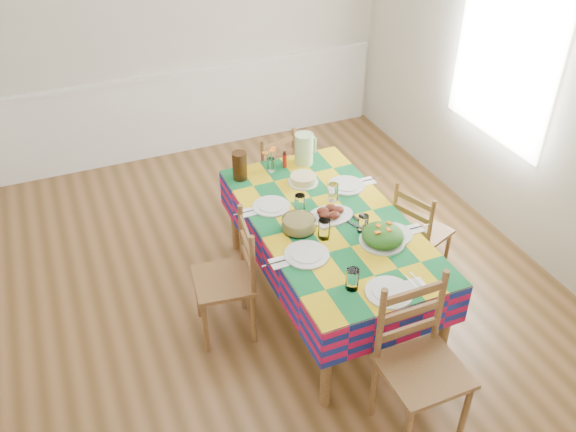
% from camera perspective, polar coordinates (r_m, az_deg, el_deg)
% --- Properties ---
extents(room, '(4.58, 5.08, 2.78)m').
position_cam_1_polar(room, '(4.13, -2.51, 6.94)').
color(room, brown).
rests_on(room, ground).
extents(wainscot, '(4.41, 0.06, 0.92)m').
position_cam_1_polar(wainscot, '(6.65, -10.04, 9.73)').
color(wainscot, white).
rests_on(wainscot, room).
extents(window_right, '(0.00, 1.40, 1.40)m').
position_cam_1_polar(window_right, '(5.39, 19.62, 13.77)').
color(window_right, white).
rests_on(window_right, room).
extents(dining_table, '(1.05, 1.95, 0.76)m').
position_cam_1_polar(dining_table, '(4.42, 3.89, -1.31)').
color(dining_table, brown).
rests_on(dining_table, room).
extents(setting_near_head, '(0.48, 0.32, 0.14)m').
position_cam_1_polar(setting_near_head, '(3.81, 8.31, -6.60)').
color(setting_near_head, silver).
rests_on(setting_near_head, dining_table).
extents(setting_left_near, '(0.55, 0.33, 0.15)m').
position_cam_1_polar(setting_left_near, '(4.09, 2.28, -2.76)').
color(setting_left_near, silver).
rests_on(setting_left_near, dining_table).
extents(setting_left_far, '(0.51, 0.30, 0.13)m').
position_cam_1_polar(setting_left_far, '(4.47, -0.68, 1.01)').
color(setting_left_far, silver).
rests_on(setting_left_far, dining_table).
extents(setting_right_near, '(0.51, 0.30, 0.13)m').
position_cam_1_polar(setting_right_near, '(4.28, 8.86, -1.31)').
color(setting_right_near, silver).
rests_on(setting_right_near, dining_table).
extents(setting_right_far, '(0.54, 0.31, 0.14)m').
position_cam_1_polar(setting_right_far, '(4.69, 5.12, 2.66)').
color(setting_right_far, silver).
rests_on(setting_right_far, dining_table).
extents(meat_platter, '(0.35, 0.25, 0.07)m').
position_cam_1_polar(meat_platter, '(4.40, 3.96, 0.23)').
color(meat_platter, silver).
rests_on(meat_platter, dining_table).
extents(salad_platter, '(0.32, 0.32, 0.13)m').
position_cam_1_polar(salad_platter, '(4.19, 8.85, -1.86)').
color(salad_platter, silver).
rests_on(salad_platter, dining_table).
extents(pasta_bowl, '(0.24, 0.24, 0.09)m').
position_cam_1_polar(pasta_bowl, '(4.26, 1.01, -0.76)').
color(pasta_bowl, white).
rests_on(pasta_bowl, dining_table).
extents(cake, '(0.24, 0.24, 0.07)m').
position_cam_1_polar(cake, '(4.77, 1.43, 3.45)').
color(cake, silver).
rests_on(cake, dining_table).
extents(serving_utensils, '(0.15, 0.34, 0.01)m').
position_cam_1_polar(serving_utensils, '(4.35, 6.57, -0.77)').
color(serving_utensils, black).
rests_on(serving_utensils, dining_table).
extents(flower_vase, '(0.13, 0.11, 0.21)m').
position_cam_1_polar(flower_vase, '(4.90, -1.64, 5.13)').
color(flower_vase, white).
rests_on(flower_vase, dining_table).
extents(hot_sauce, '(0.03, 0.03, 0.14)m').
position_cam_1_polar(hot_sauce, '(4.96, -0.31, 5.32)').
color(hot_sauce, red).
rests_on(hot_sauce, dining_table).
extents(green_pitcher, '(0.15, 0.15, 0.26)m').
position_cam_1_polar(green_pitcher, '(4.99, 1.51, 6.30)').
color(green_pitcher, '#BCE3A0').
rests_on(green_pitcher, dining_table).
extents(tea_pitcher, '(0.12, 0.12, 0.23)m').
position_cam_1_polar(tea_pitcher, '(4.80, -4.55, 4.71)').
color(tea_pitcher, black).
rests_on(tea_pitcher, dining_table).
extents(name_card, '(0.09, 0.03, 0.02)m').
position_cam_1_polar(name_card, '(3.75, 10.33, -8.11)').
color(name_card, silver).
rests_on(name_card, dining_table).
extents(chair_near, '(0.47, 0.45, 1.06)m').
position_cam_1_polar(chair_near, '(3.77, 12.19, -13.46)').
color(chair_near, brown).
rests_on(chair_near, room).
extents(chair_far, '(0.49, 0.48, 0.90)m').
position_cam_1_polar(chair_far, '(5.49, -1.74, 3.89)').
color(chair_far, brown).
rests_on(chair_far, room).
extents(chair_left, '(0.46, 0.47, 0.96)m').
position_cam_1_polar(chair_left, '(4.32, -5.51, -5.90)').
color(chair_left, brown).
rests_on(chair_left, room).
extents(chair_right, '(0.48, 0.49, 0.88)m').
position_cam_1_polar(chair_right, '(4.90, 12.10, -1.52)').
color(chair_right, brown).
rests_on(chair_right, room).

